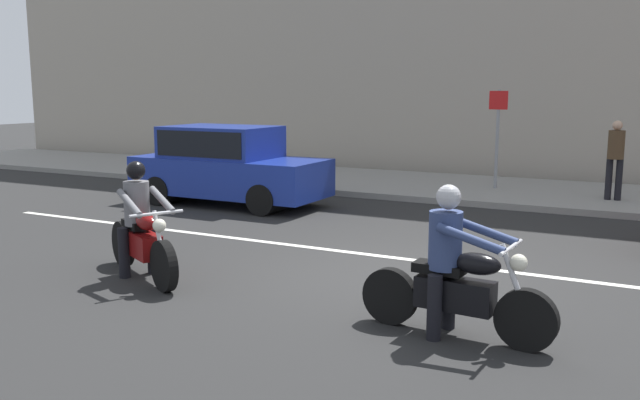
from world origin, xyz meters
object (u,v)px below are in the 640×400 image
Objects in this scene: parked_sedan_cobalt_blue at (227,165)px; street_sign_post at (498,129)px; motorcycle_with_rider_denim_blue at (454,276)px; pedestrian_bystander at (616,154)px; motorcycle_with_rider_gray at (141,231)px.

parked_sedan_cobalt_blue is 6.53m from street_sign_post.
parked_sedan_cobalt_blue reaches higher than motorcycle_with_rider_denim_blue.
pedestrian_bystander reaches higher than motorcycle_with_rider_denim_blue.
street_sign_post reaches higher than parked_sedan_cobalt_blue.
street_sign_post is (4.90, 4.26, 0.70)m from parked_sedan_cobalt_blue.
pedestrian_bystander is (2.68, -0.60, -0.44)m from street_sign_post.
street_sign_post reaches higher than motorcycle_with_rider_denim_blue.
pedestrian_bystander is (7.58, 3.66, 0.27)m from parked_sedan_cobalt_blue.
motorcycle_with_rider_gray is 5.86m from parked_sedan_cobalt_blue.
parked_sedan_cobalt_blue is 8.42m from pedestrian_bystander.
pedestrian_bystander is at bearing 84.82° from motorcycle_with_rider_denim_blue.
motorcycle_with_rider_gray is at bearing -104.60° from street_sign_post.
pedestrian_bystander is (5.18, 9.00, 0.51)m from motorcycle_with_rider_gray.
parked_sedan_cobalt_blue is (-2.40, 5.34, 0.24)m from motorcycle_with_rider_gray.
motorcycle_with_rider_gray is 1.15× the size of pedestrian_bystander.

